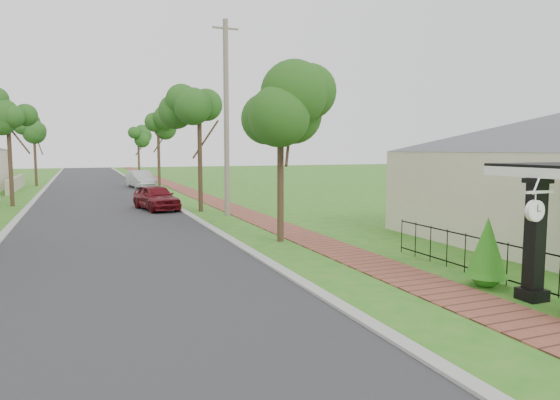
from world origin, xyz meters
TOP-DOWN VIEW (x-y plane):
  - ground at (0.00, 0.00)m, footprint 160.00×160.00m
  - road at (-3.00, 20.00)m, footprint 7.00×120.00m
  - kerb_right at (0.65, 20.00)m, footprint 0.30×120.00m
  - kerb_left at (-6.65, 20.00)m, footprint 0.30×120.00m
  - sidewalk at (3.25, 20.00)m, footprint 1.50×120.00m
  - porch_post at (4.55, -1.00)m, footprint 0.48×0.48m
  - picket_fence at (4.90, -0.00)m, footprint 0.03×8.02m
  - street_trees at (-2.87, 26.84)m, footprint 10.70×37.65m
  - parked_car_red at (-0.48, 17.33)m, footprint 2.24×3.97m
  - parked_car_white at (0.40, 32.58)m, footprint 2.06×4.36m
  - near_tree at (2.18, 7.00)m, footprint 2.18×2.18m
  - utility_pole at (2.30, 13.97)m, footprint 1.20×0.24m
  - station_clock at (4.06, -1.40)m, footprint 0.69×0.13m

SIDE VIEW (x-z plane):
  - ground at x=0.00m, z-range 0.00..0.00m
  - road at x=-3.00m, z-range -0.01..0.01m
  - kerb_right at x=0.65m, z-range -0.05..0.05m
  - kerb_left at x=-6.65m, z-range -0.05..0.05m
  - sidewalk at x=3.25m, z-range -0.01..0.01m
  - picket_fence at x=4.90m, z-range 0.03..1.03m
  - parked_car_red at x=-0.48m, z-range 0.00..1.28m
  - parked_car_white at x=0.40m, z-range 0.00..1.38m
  - porch_post at x=4.55m, z-range -0.14..2.38m
  - station_clock at x=4.06m, z-range 1.66..2.24m
  - near_tree at x=2.18m, z-range 1.66..7.27m
  - utility_pole at x=2.30m, z-range 0.06..8.96m
  - street_trees at x=-2.87m, z-range 1.59..7.48m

